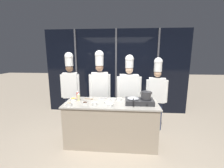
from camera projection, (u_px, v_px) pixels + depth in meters
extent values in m
plane|color=gray|center=(111.00, 142.00, 3.32)|extent=(24.00, 24.00, 0.00)
cube|color=black|center=(116.00, 72.00, 4.88)|extent=(4.60, 0.04, 2.70)
cube|color=#47474C|center=(77.00, 72.00, 4.94)|extent=(0.05, 0.05, 2.70)
cube|color=#47474C|center=(116.00, 72.00, 4.83)|extent=(0.05, 0.05, 2.70)
cube|color=#47474C|center=(157.00, 73.00, 4.73)|extent=(0.05, 0.05, 2.70)
cube|color=gray|center=(111.00, 124.00, 3.24)|extent=(1.89, 0.72, 0.89)
cube|color=#A39E93|center=(111.00, 103.00, 3.15)|extent=(1.95, 0.76, 0.03)
cube|color=#28282B|center=(139.00, 101.00, 3.07)|extent=(0.57, 0.35, 0.10)
cylinder|color=black|center=(133.00, 99.00, 3.07)|extent=(0.23, 0.23, 0.01)
cylinder|color=black|center=(133.00, 104.00, 2.90)|extent=(0.03, 0.01, 0.03)
cylinder|color=black|center=(146.00, 99.00, 3.04)|extent=(0.23, 0.23, 0.01)
cylinder|color=black|center=(147.00, 105.00, 2.88)|extent=(0.03, 0.01, 0.03)
cylinder|color=#ADAFB5|center=(133.00, 98.00, 3.06)|extent=(0.22, 0.22, 0.01)
cone|color=#ADAFB5|center=(133.00, 97.00, 3.06)|extent=(0.24, 0.24, 0.04)
cylinder|color=black|center=(134.00, 100.00, 2.86)|extent=(0.02, 0.18, 0.02)
cylinder|color=#333335|center=(146.00, 95.00, 3.03)|extent=(0.20, 0.20, 0.15)
torus|color=#333335|center=(146.00, 92.00, 3.02)|extent=(0.20, 0.20, 0.01)
torus|color=#333335|center=(141.00, 93.00, 3.03)|extent=(0.01, 0.05, 0.05)
torus|color=#333335|center=(152.00, 93.00, 3.01)|extent=(0.01, 0.05, 0.05)
cylinder|color=beige|center=(79.00, 98.00, 3.27)|extent=(0.07, 0.07, 0.14)
cone|color=white|center=(78.00, 94.00, 3.25)|extent=(0.06, 0.06, 0.04)
cylinder|color=red|center=(78.00, 95.00, 3.45)|extent=(0.05, 0.05, 0.15)
cone|color=white|center=(78.00, 91.00, 3.43)|extent=(0.05, 0.05, 0.04)
cylinder|color=white|center=(85.00, 103.00, 3.07)|extent=(0.12, 0.12, 0.03)
torus|color=white|center=(85.00, 102.00, 3.07)|extent=(0.12, 0.12, 0.01)
cylinder|color=#382319|center=(85.00, 103.00, 3.07)|extent=(0.10, 0.10, 0.02)
cylinder|color=white|center=(119.00, 99.00, 3.34)|extent=(0.11, 0.11, 0.04)
torus|color=white|center=(119.00, 98.00, 3.34)|extent=(0.12, 0.12, 0.01)
cylinder|color=#EAA893|center=(119.00, 99.00, 3.34)|extent=(0.09, 0.09, 0.02)
cylinder|color=white|center=(107.00, 103.00, 3.07)|extent=(0.12, 0.12, 0.04)
torus|color=white|center=(107.00, 102.00, 3.07)|extent=(0.12, 0.12, 0.01)
cylinder|color=silver|center=(107.00, 102.00, 3.07)|extent=(0.09, 0.09, 0.02)
cylinder|color=white|center=(95.00, 104.00, 2.99)|extent=(0.11, 0.11, 0.05)
torus|color=white|center=(95.00, 102.00, 2.99)|extent=(0.11, 0.11, 0.01)
cylinder|color=beige|center=(95.00, 103.00, 2.99)|extent=(0.09, 0.09, 0.03)
cylinder|color=white|center=(73.00, 99.00, 3.31)|extent=(0.14, 0.14, 0.04)
torus|color=white|center=(73.00, 98.00, 3.30)|extent=(0.14, 0.14, 0.01)
cylinder|color=orange|center=(73.00, 99.00, 3.31)|extent=(0.12, 0.12, 0.02)
cylinder|color=white|center=(110.00, 105.00, 2.93)|extent=(0.13, 0.13, 0.04)
torus|color=white|center=(110.00, 104.00, 2.93)|extent=(0.13, 0.13, 0.01)
cylinder|color=beige|center=(110.00, 104.00, 2.93)|extent=(0.10, 0.10, 0.02)
cylinder|color=white|center=(113.00, 99.00, 3.31)|extent=(0.14, 0.14, 0.04)
torus|color=white|center=(113.00, 99.00, 3.31)|extent=(0.15, 0.15, 0.01)
cylinder|color=silver|center=(113.00, 99.00, 3.31)|extent=(0.12, 0.12, 0.02)
cylinder|color=white|center=(69.00, 104.00, 2.96)|extent=(0.12, 0.12, 0.05)
torus|color=white|center=(69.00, 103.00, 2.96)|extent=(0.12, 0.12, 0.01)
cylinder|color=#9E896B|center=(69.00, 104.00, 2.96)|extent=(0.10, 0.10, 0.03)
cube|color=olive|center=(88.00, 99.00, 3.40)|extent=(0.14, 0.04, 0.01)
ellipsoid|color=olive|center=(92.00, 99.00, 3.37)|extent=(0.07, 0.05, 0.02)
cube|color=#B2B5BA|center=(101.00, 98.00, 3.42)|extent=(0.14, 0.07, 0.01)
ellipsoid|color=#B2B5BA|center=(106.00, 98.00, 3.46)|extent=(0.08, 0.07, 0.02)
cylinder|color=#2D3856|center=(76.00, 111.00, 4.04)|extent=(0.09, 0.09, 0.80)
cylinder|color=#2D3856|center=(68.00, 112.00, 4.03)|extent=(0.09, 0.09, 0.80)
cube|color=white|center=(70.00, 85.00, 3.89)|extent=(0.39, 0.25, 0.65)
cylinder|color=white|center=(78.00, 86.00, 3.89)|extent=(0.07, 0.07, 0.60)
cylinder|color=white|center=(62.00, 86.00, 3.85)|extent=(0.07, 0.07, 0.60)
sphere|color=brown|center=(69.00, 68.00, 3.81)|extent=(0.19, 0.19, 0.19)
cylinder|color=white|center=(69.00, 61.00, 3.77)|extent=(0.20, 0.20, 0.24)
sphere|color=white|center=(69.00, 57.00, 3.75)|extent=(0.22, 0.22, 0.22)
cylinder|color=#4C4C51|center=(104.00, 112.00, 3.99)|extent=(0.11, 0.11, 0.81)
cylinder|color=#4C4C51|center=(96.00, 112.00, 3.97)|extent=(0.11, 0.11, 0.81)
cube|color=white|center=(100.00, 85.00, 3.84)|extent=(0.45, 0.29, 0.66)
cylinder|color=white|center=(109.00, 86.00, 3.83)|extent=(0.08, 0.08, 0.60)
cylinder|color=white|center=(91.00, 86.00, 3.78)|extent=(0.08, 0.08, 0.60)
sphere|color=#A87A5B|center=(99.00, 68.00, 3.75)|extent=(0.19, 0.19, 0.19)
cylinder|color=white|center=(99.00, 60.00, 3.71)|extent=(0.20, 0.20, 0.27)
sphere|color=white|center=(99.00, 55.00, 3.69)|extent=(0.22, 0.22, 0.22)
cylinder|color=#2D3856|center=(133.00, 114.00, 3.91)|extent=(0.12, 0.12, 0.79)
cylinder|color=#2D3856|center=(123.00, 113.00, 3.93)|extent=(0.12, 0.12, 0.79)
cube|color=white|center=(129.00, 87.00, 3.78)|extent=(0.47, 0.24, 0.64)
cylinder|color=white|center=(139.00, 88.00, 3.72)|extent=(0.09, 0.09, 0.59)
cylinder|color=white|center=(118.00, 88.00, 3.77)|extent=(0.09, 0.09, 0.59)
sphere|color=beige|center=(129.00, 70.00, 3.69)|extent=(0.19, 0.19, 0.19)
cylinder|color=white|center=(129.00, 63.00, 3.66)|extent=(0.20, 0.20, 0.21)
sphere|color=white|center=(130.00, 59.00, 3.64)|extent=(0.21, 0.21, 0.21)
cylinder|color=#2D3856|center=(160.00, 116.00, 3.82)|extent=(0.10, 0.10, 0.75)
cylinder|color=#2D3856|center=(151.00, 115.00, 3.87)|extent=(0.10, 0.10, 0.75)
cube|color=white|center=(157.00, 90.00, 3.71)|extent=(0.42, 0.27, 0.60)
cylinder|color=white|center=(166.00, 91.00, 3.63)|extent=(0.08, 0.08, 0.55)
cylinder|color=white|center=(147.00, 90.00, 3.74)|extent=(0.08, 0.08, 0.55)
sphere|color=tan|center=(158.00, 74.00, 3.63)|extent=(0.18, 0.18, 0.18)
cylinder|color=white|center=(158.00, 67.00, 3.60)|extent=(0.19, 0.19, 0.24)
sphere|color=white|center=(158.00, 62.00, 3.58)|extent=(0.20, 0.20, 0.20)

